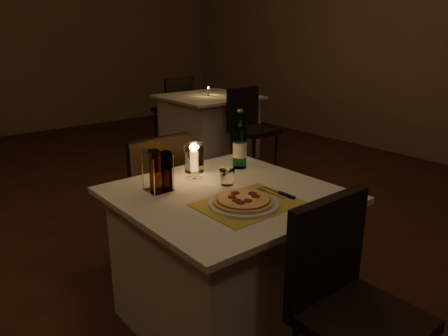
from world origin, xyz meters
TOP-DOWN VIEW (x-y plane):
  - floor at (0.00, 0.00)m, footprint 8.00×10.00m
  - main_table at (0.24, -0.28)m, footprint 1.00×1.00m
  - chair_near at (0.24, -0.99)m, footprint 0.42×0.42m
  - chair_far at (0.24, 0.44)m, footprint 0.42×0.42m
  - placemat at (0.22, -0.46)m, footprint 0.45×0.34m
  - plate at (0.19, -0.46)m, footprint 0.32×0.32m
  - pizza at (0.19, -0.46)m, footprint 0.28×0.28m
  - fork at (0.39, -0.42)m, footprint 0.02×0.18m
  - knife at (0.42, -0.49)m, footprint 0.02×0.22m
  - tumbler at (0.31, -0.20)m, footprint 0.08×0.08m
  - water_bottle at (0.55, -0.02)m, footprint 0.08×0.08m
  - hurricane_candle at (0.22, -0.03)m, footprint 0.10×0.10m
  - cruet_caddy at (-0.01, -0.06)m, footprint 0.12×0.12m
  - neighbor_table_right at (2.09, 2.30)m, footprint 1.00×1.00m
  - neighbor_chair_ra at (2.09, 1.58)m, footprint 0.42×0.42m
  - neighbor_chair_rb at (2.09, 3.01)m, footprint 0.42×0.42m
  - neighbor_candle_right at (2.09, 2.30)m, footprint 0.03×0.03m

SIDE VIEW (x-z plane):
  - floor at x=0.00m, z-range -0.02..0.00m
  - main_table at x=0.24m, z-range 0.00..0.74m
  - neighbor_table_right at x=2.09m, z-range 0.00..0.74m
  - chair_near at x=0.24m, z-range 0.10..1.00m
  - chair_far at x=0.24m, z-range 0.10..1.00m
  - neighbor_chair_ra at x=2.09m, z-range 0.10..1.00m
  - neighbor_chair_rb at x=2.09m, z-range 0.10..1.00m
  - placemat at x=0.22m, z-range 0.74..0.74m
  - fork at x=0.39m, z-range 0.74..0.75m
  - knife at x=0.42m, z-range 0.74..0.76m
  - plate at x=0.19m, z-range 0.74..0.76m
  - pizza at x=0.19m, z-range 0.76..0.78m
  - tumbler at x=0.31m, z-range 0.74..0.82m
  - neighbor_candle_right at x=2.09m, z-range 0.73..0.84m
  - cruet_caddy at x=-0.01m, z-range 0.73..0.94m
  - hurricane_candle at x=0.22m, z-range 0.76..0.95m
  - water_bottle at x=0.55m, z-range 0.71..1.04m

